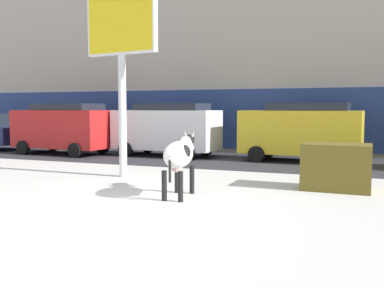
% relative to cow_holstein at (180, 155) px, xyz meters
% --- Properties ---
extents(ground_plane, '(120.00, 120.00, 0.00)m').
position_rel_cow_holstein_xyz_m(ground_plane, '(-0.83, -1.46, -1.00)').
color(ground_plane, silver).
extents(road_strip, '(60.00, 5.60, 0.01)m').
position_rel_cow_holstein_xyz_m(road_strip, '(-0.83, 7.26, -1.00)').
color(road_strip, '#333338').
rests_on(road_strip, ground).
extents(building_facade, '(44.00, 6.10, 13.00)m').
position_rel_cow_holstein_xyz_m(building_facade, '(-0.83, 13.16, 5.48)').
color(building_facade, '#A39989').
rests_on(building_facade, ground).
extents(cow_holstein, '(0.73, 1.92, 1.54)m').
position_rel_cow_holstein_xyz_m(cow_holstein, '(0.00, 0.00, 0.00)').
color(cow_holstein, silver).
rests_on(cow_holstein, ground).
extents(billboard, '(2.52, 0.60, 5.56)m').
position_rel_cow_holstein_xyz_m(billboard, '(-2.77, 2.12, 3.31)').
color(billboard, silver).
rests_on(billboard, ground).
extents(car_red_van, '(4.73, 2.39, 2.32)m').
position_rel_cow_holstein_xyz_m(car_red_van, '(-8.56, 6.79, 0.24)').
color(car_red_van, red).
rests_on(car_red_van, ground).
extents(car_white_van, '(4.73, 2.39, 2.32)m').
position_rel_cow_holstein_xyz_m(car_white_van, '(-3.77, 7.70, 0.24)').
color(car_white_van, white).
rests_on(car_white_van, ground).
extents(car_yellow_van, '(4.73, 2.39, 2.32)m').
position_rel_cow_holstein_xyz_m(car_yellow_van, '(1.96, 7.83, 0.24)').
color(car_yellow_van, gold).
rests_on(car_yellow_van, ground).
extents(dumpster, '(1.74, 1.16, 1.20)m').
position_rel_cow_holstein_xyz_m(dumpster, '(3.48, 2.23, -0.40)').
color(dumpster, brown).
rests_on(dumpster, ground).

